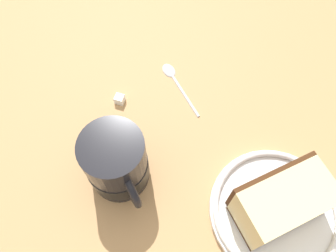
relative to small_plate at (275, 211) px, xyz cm
name	(u,v)px	position (x,y,z in cm)	size (l,w,h in cm)	color
ground_plane	(198,167)	(11.80, -3.29, -2.64)	(155.16, 155.16, 3.30)	tan
small_plate	(275,211)	(0.00, 0.00, 0.00)	(17.64, 17.64, 2.01)	white
cake_slice	(282,202)	(0.20, -0.19, 3.66)	(12.94, 12.99, 6.97)	#472814
tea_mug	(117,164)	(21.74, 2.35, 3.72)	(9.78, 9.05, 10.33)	black
teaspoon	(174,77)	(20.37, -16.31, -0.64)	(9.49, 8.73, 0.80)	silver
sugar_cube	(120,99)	(27.01, -9.02, -0.28)	(1.41, 1.41, 1.41)	white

